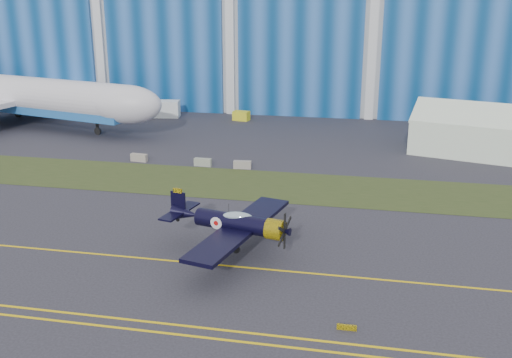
% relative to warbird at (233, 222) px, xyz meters
% --- Properties ---
extents(ground, '(260.00, 260.00, 0.00)m').
position_rel_warbird_xyz_m(ground, '(-12.79, 2.90, -2.65)').
color(ground, '#32313B').
rests_on(ground, ground).
extents(grass_median, '(260.00, 10.00, 0.02)m').
position_rel_warbird_xyz_m(grass_median, '(-12.79, 16.90, -2.63)').
color(grass_median, '#475128').
rests_on(grass_median, ground).
extents(hangar, '(220.00, 45.70, 30.00)m').
position_rel_warbird_xyz_m(hangar, '(-12.79, 74.69, 12.31)').
color(hangar, silver).
rests_on(hangar, ground).
extents(taxiway_centreline, '(200.00, 0.20, 0.02)m').
position_rel_warbird_xyz_m(taxiway_centreline, '(-12.79, -2.10, -2.64)').
color(taxiway_centreline, yellow).
rests_on(taxiway_centreline, ground).
extents(edge_line_far, '(80.00, 0.20, 0.02)m').
position_rel_warbird_xyz_m(edge_line_far, '(-12.79, -10.60, -2.64)').
color(edge_line_far, yellow).
rests_on(edge_line_far, ground).
extents(guard_board_right, '(1.20, 0.15, 0.35)m').
position_rel_warbird_xyz_m(guard_board_right, '(9.21, -9.10, -2.48)').
color(guard_board_right, yellow).
rests_on(guard_board_right, ground).
extents(warbird, '(14.05, 15.80, 4.04)m').
position_rel_warbird_xyz_m(warbird, '(0.00, 0.00, 0.00)').
color(warbird, black).
rests_on(warbird, ground).
extents(jetliner, '(69.77, 63.19, 20.70)m').
position_rel_warbird_xyz_m(jetliner, '(-43.54, 38.29, 7.70)').
color(jetliner, silver).
rests_on(jetliner, ground).
extents(tent, '(15.95, 13.35, 6.41)m').
position_rel_warbird_xyz_m(tent, '(22.09, 35.03, 0.55)').
color(tent, white).
rests_on(tent, ground).
extents(shipping_container, '(6.23, 3.25, 2.57)m').
position_rel_warbird_xyz_m(shipping_container, '(-23.08, 47.35, -1.36)').
color(shipping_container, white).
rests_on(shipping_container, ground).
extents(tug, '(2.67, 1.94, 1.41)m').
position_rel_warbird_xyz_m(tug, '(-10.02, 47.39, -1.94)').
color(tug, yellow).
rests_on(tug, ground).
extents(barrier_a, '(2.06, 0.84, 0.90)m').
position_rel_warbird_xyz_m(barrier_a, '(-16.87, 22.84, -2.20)').
color(barrier_a, gray).
rests_on(barrier_a, ground).
extents(barrier_b, '(2.02, 0.66, 0.90)m').
position_rel_warbird_xyz_m(barrier_b, '(-8.94, 22.45, -2.20)').
color(barrier_b, gray).
rests_on(barrier_b, ground).
extents(barrier_c, '(2.05, 0.78, 0.90)m').
position_rel_warbird_xyz_m(barrier_c, '(-4.26, 22.35, -2.20)').
color(barrier_c, gray).
rests_on(barrier_c, ground).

